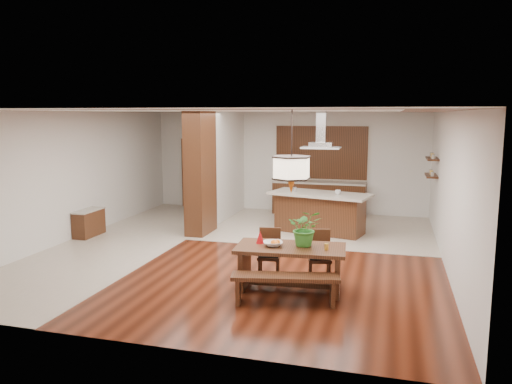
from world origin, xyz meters
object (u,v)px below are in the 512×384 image
(pendant_lantern, at_px, (292,152))
(range_hood, at_px, (321,130))
(dining_chair_left, at_px, (269,254))
(foliage_plant, at_px, (305,228))
(fruit_bowl, at_px, (273,244))
(dining_bench, at_px, (285,290))
(hallway_console, at_px, (89,223))
(kitchen_island, at_px, (320,212))
(island_cup, at_px, (338,192))
(microwave, at_px, (292,175))
(dining_table, at_px, (290,258))
(dining_chair_right, at_px, (320,256))

(pendant_lantern, relative_size, range_hood, 1.46)
(dining_chair_left, xyz_separation_m, range_hood, (0.36, 3.59, 2.03))
(dining_chair_left, height_order, foliage_plant, foliage_plant)
(fruit_bowl, xyz_separation_m, range_hood, (0.16, 4.13, 1.70))
(dining_bench, relative_size, dining_chair_left, 1.88)
(hallway_console, relative_size, kitchen_island, 0.35)
(island_cup, bearing_deg, foliage_plant, -91.47)
(fruit_bowl, distance_m, microwave, 6.39)
(dining_table, relative_size, kitchen_island, 0.71)
(dining_table, bearing_deg, dining_bench, -85.38)
(dining_chair_left, bearing_deg, kitchen_island, 75.69)
(dining_table, xyz_separation_m, microwave, (-1.25, 6.26, 0.58))
(microwave, bearing_deg, dining_table, -73.96)
(pendant_lantern, xyz_separation_m, kitchen_island, (-0.12, 4.08, -1.74))
(dining_bench, bearing_deg, fruit_bowl, 119.64)
(pendant_lantern, distance_m, foliage_plant, 1.24)
(foliage_plant, relative_size, kitchen_island, 0.23)
(hallway_console, bearing_deg, foliage_plant, -21.81)
(dining_bench, distance_m, pendant_lantern, 2.11)
(island_cup, distance_m, microwave, 2.78)
(dining_chair_left, relative_size, island_cup, 6.50)
(dining_table, height_order, pendant_lantern, pendant_lantern)
(foliage_plant, distance_m, fruit_bowl, 0.58)
(pendant_lantern, xyz_separation_m, microwave, (-1.25, 6.26, -1.13))
(dining_bench, bearing_deg, dining_table, 94.62)
(pendant_lantern, xyz_separation_m, range_hood, (-0.12, 4.08, 0.22))
(pendant_lantern, bearing_deg, dining_bench, -85.38)
(dining_bench, xyz_separation_m, microwave, (-1.30, 6.89, 0.89))
(dining_bench, relative_size, range_hood, 1.79)
(fruit_bowl, height_order, kitchen_island, kitchen_island)
(fruit_bowl, height_order, microwave, microwave)
(foliage_plant, height_order, island_cup, foliage_plant)
(dining_table, height_order, dining_bench, dining_table)
(pendant_lantern, relative_size, island_cup, 9.90)
(dining_table, bearing_deg, kitchen_island, 91.65)
(fruit_bowl, distance_m, island_cup, 4.06)
(hallway_console, bearing_deg, pendant_lantern, -23.54)
(foliage_plant, bearing_deg, dining_bench, -102.95)
(dining_table, xyz_separation_m, foliage_plant, (0.22, 0.10, 0.49))
(dining_bench, bearing_deg, kitchen_island, 92.05)
(fruit_bowl, relative_size, kitchen_island, 0.12)
(foliage_plant, relative_size, microwave, 0.99)
(dining_chair_right, height_order, fruit_bowl, dining_chair_right)
(hallway_console, height_order, dining_table, dining_table)
(dining_table, relative_size, fruit_bowl, 5.82)
(range_hood, bearing_deg, hallway_console, -160.83)
(dining_chair_left, bearing_deg, range_hood, 75.70)
(hallway_console, bearing_deg, dining_bench, -28.80)
(dining_chair_right, xyz_separation_m, foliage_plant, (-0.17, -0.47, 0.59))
(hallway_console, relative_size, dining_chair_right, 1.01)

